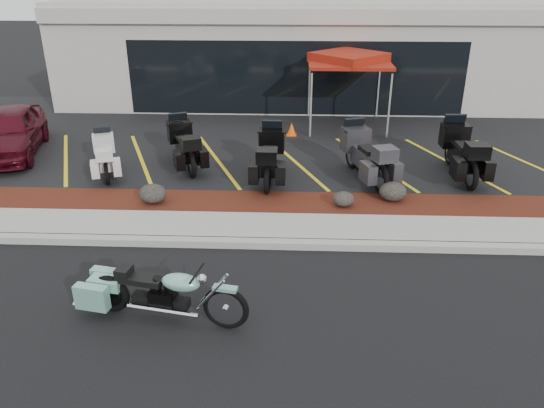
{
  "coord_description": "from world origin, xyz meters",
  "views": [
    {
      "loc": [
        -0.04,
        -8.57,
        5.32
      ],
      "look_at": [
        -0.45,
        1.2,
        0.83
      ],
      "focal_mm": 35.0,
      "sensor_mm": 36.0,
      "label": 1
    }
  ],
  "objects_px": {
    "parked_car": "(9,132)",
    "popup_canopy": "(349,60)",
    "hero_cruiser": "(226,302)",
    "traffic_cone": "(292,129)",
    "touring_white": "(104,146)"
  },
  "relations": [
    {
      "from": "parked_car",
      "to": "hero_cruiser",
      "type": "bearing_deg",
      "value": -60.82
    },
    {
      "from": "hero_cruiser",
      "to": "touring_white",
      "type": "relative_size",
      "value": 1.46
    },
    {
      "from": "parked_car",
      "to": "popup_canopy",
      "type": "bearing_deg",
      "value": 4.31
    },
    {
      "from": "touring_white",
      "to": "popup_canopy",
      "type": "xyz_separation_m",
      "value": [
        6.93,
        4.21,
        1.66
      ]
    },
    {
      "from": "hero_cruiser",
      "to": "traffic_cone",
      "type": "xyz_separation_m",
      "value": [
        0.94,
        9.84,
        -0.14
      ]
    },
    {
      "from": "parked_car",
      "to": "popup_canopy",
      "type": "height_order",
      "value": "popup_canopy"
    },
    {
      "from": "parked_car",
      "to": "traffic_cone",
      "type": "relative_size",
      "value": 9.86
    },
    {
      "from": "traffic_cone",
      "to": "parked_car",
      "type": "bearing_deg",
      "value": -164.84
    },
    {
      "from": "hero_cruiser",
      "to": "popup_canopy",
      "type": "distance_m",
      "value": 11.48
    },
    {
      "from": "traffic_cone",
      "to": "popup_canopy",
      "type": "bearing_deg",
      "value": 31.97
    },
    {
      "from": "hero_cruiser",
      "to": "traffic_cone",
      "type": "distance_m",
      "value": 9.89
    },
    {
      "from": "touring_white",
      "to": "popup_canopy",
      "type": "distance_m",
      "value": 8.28
    },
    {
      "from": "hero_cruiser",
      "to": "touring_white",
      "type": "xyz_separation_m",
      "value": [
        -4.16,
        6.77,
        0.22
      ]
    },
    {
      "from": "hero_cruiser",
      "to": "touring_white",
      "type": "bearing_deg",
      "value": 132.58
    },
    {
      "from": "hero_cruiser",
      "to": "popup_canopy",
      "type": "relative_size",
      "value": 1.03
    }
  ]
}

